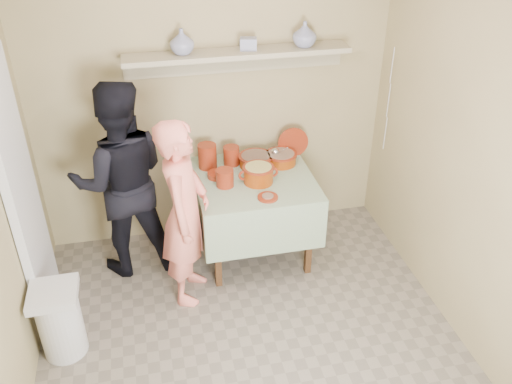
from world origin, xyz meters
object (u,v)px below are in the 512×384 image
object	(u,v)px
person_helper	(121,181)
person_cook	(185,213)
cazuela_rice	(258,173)
trash_bin	(60,321)
serving_table	(254,190)

from	to	relation	value
person_helper	person_cook	bearing A→B (deg)	130.55
cazuela_rice	trash_bin	distance (m)	1.83
person_cook	cazuela_rice	distance (m)	0.71
cazuela_rice	trash_bin	xyz separation A→B (m)	(-1.58, -0.75, -0.56)
person_helper	trash_bin	distance (m)	1.16
person_cook	cazuela_rice	size ratio (longest dim) A/B	4.58
person_cook	person_helper	world-z (taller)	person_helper
person_helper	trash_bin	bearing A→B (deg)	57.94
person_helper	serving_table	bearing A→B (deg)	173.35
serving_table	trash_bin	bearing A→B (deg)	-151.80
person_helper	cazuela_rice	bearing A→B (deg)	169.06
trash_bin	person_helper	bearing A→B (deg)	61.13
serving_table	cazuela_rice	size ratio (longest dim) A/B	2.95
serving_table	trash_bin	world-z (taller)	serving_table
person_helper	serving_table	world-z (taller)	person_helper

